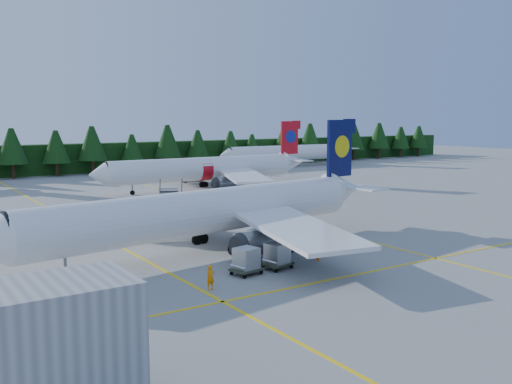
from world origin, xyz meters
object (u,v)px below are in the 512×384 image
airliner_red (200,169)px  service_truck (266,239)px  airliner_navy (198,214)px  airstairs (172,229)px

airliner_red → service_truck: size_ratio=6.91×
airliner_navy → airstairs: bearing=76.2°
airliner_red → service_truck: 43.85m
airliner_red → airstairs: (-19.29, -31.10, -2.28)m
airliner_red → service_truck: bearing=-110.3°
airliner_red → airliner_navy: bearing=-117.7°
airstairs → service_truck: bearing=-48.1°
airliner_navy → airliner_red: (19.90, 37.54, -0.13)m
airliner_navy → airliner_red: 42.49m
airliner_red → airstairs: 36.67m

